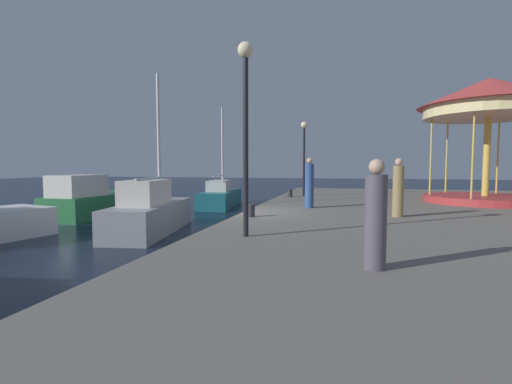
{
  "coord_description": "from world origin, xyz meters",
  "views": [
    {
      "loc": [
        3.5,
        -12.46,
        2.41
      ],
      "look_at": [
        -0.46,
        3.66,
        1.23
      ],
      "focal_mm": 25.79,
      "sensor_mm": 36.0,
      "label": 1
    }
  ],
  "objects_px": {
    "sailboat_grey": "(150,212)",
    "person_mid_promenade": "(398,189)",
    "carousel": "(489,110)",
    "lamp_post_near_edge": "(246,105)",
    "bollard_north": "(251,211)",
    "motorboat_green": "(94,201)",
    "person_by_the_water": "(309,184)",
    "sailboat_teal": "(221,196)",
    "person_near_carousel": "(376,218)",
    "bollard_center": "(290,193)",
    "lamp_post_mid_promenade": "(304,145)"
  },
  "relations": [
    {
      "from": "bollard_north",
      "to": "carousel",
      "type": "bearing_deg",
      "value": 37.79
    },
    {
      "from": "sailboat_grey",
      "to": "lamp_post_near_edge",
      "type": "distance_m",
      "value": 6.75
    },
    {
      "from": "bollard_north",
      "to": "person_near_carousel",
      "type": "bearing_deg",
      "value": -57.37
    },
    {
      "from": "sailboat_teal",
      "to": "lamp_post_mid_promenade",
      "type": "distance_m",
      "value": 5.87
    },
    {
      "from": "lamp_post_near_edge",
      "to": "person_by_the_water",
      "type": "relative_size",
      "value": 2.26
    },
    {
      "from": "sailboat_teal",
      "to": "bollard_center",
      "type": "bearing_deg",
      "value": -21.08
    },
    {
      "from": "lamp_post_near_edge",
      "to": "bollard_north",
      "type": "bearing_deg",
      "value": 102.49
    },
    {
      "from": "motorboat_green",
      "to": "lamp_post_near_edge",
      "type": "distance_m",
      "value": 12.2
    },
    {
      "from": "sailboat_teal",
      "to": "bollard_center",
      "type": "height_order",
      "value": "sailboat_teal"
    },
    {
      "from": "sailboat_teal",
      "to": "sailboat_grey",
      "type": "distance_m",
      "value": 8.79
    },
    {
      "from": "sailboat_teal",
      "to": "person_near_carousel",
      "type": "relative_size",
      "value": 3.44
    },
    {
      "from": "motorboat_green",
      "to": "lamp_post_near_edge",
      "type": "height_order",
      "value": "lamp_post_near_edge"
    },
    {
      "from": "sailboat_grey",
      "to": "sailboat_teal",
      "type": "bearing_deg",
      "value": 92.52
    },
    {
      "from": "person_mid_promenade",
      "to": "sailboat_teal",
      "type": "bearing_deg",
      "value": 136.79
    },
    {
      "from": "carousel",
      "to": "person_mid_promenade",
      "type": "distance_m",
      "value": 7.9
    },
    {
      "from": "lamp_post_mid_promenade",
      "to": "person_near_carousel",
      "type": "distance_m",
      "value": 14.29
    },
    {
      "from": "carousel",
      "to": "person_by_the_water",
      "type": "height_order",
      "value": "carousel"
    },
    {
      "from": "motorboat_green",
      "to": "person_by_the_water",
      "type": "bearing_deg",
      "value": -5.06
    },
    {
      "from": "bollard_center",
      "to": "bollard_north",
      "type": "bearing_deg",
      "value": -90.66
    },
    {
      "from": "motorboat_green",
      "to": "person_near_carousel",
      "type": "bearing_deg",
      "value": -37.06
    },
    {
      "from": "carousel",
      "to": "lamp_post_near_edge",
      "type": "bearing_deg",
      "value": -129.07
    },
    {
      "from": "motorboat_green",
      "to": "person_mid_promenade",
      "type": "relative_size",
      "value": 2.94
    },
    {
      "from": "lamp_post_mid_promenade",
      "to": "person_by_the_water",
      "type": "bearing_deg",
      "value": -81.39
    },
    {
      "from": "bollard_center",
      "to": "carousel",
      "type": "bearing_deg",
      "value": -5.48
    },
    {
      "from": "person_near_carousel",
      "to": "bollard_center",
      "type": "bearing_deg",
      "value": 104.18
    },
    {
      "from": "sailboat_grey",
      "to": "person_mid_promenade",
      "type": "xyz_separation_m",
      "value": [
        8.47,
        0.46,
        0.93
      ]
    },
    {
      "from": "motorboat_green",
      "to": "lamp_post_near_edge",
      "type": "xyz_separation_m",
      "value": [
        9.47,
        -7.08,
        3.03
      ]
    },
    {
      "from": "sailboat_teal",
      "to": "lamp_post_near_edge",
      "type": "xyz_separation_m",
      "value": [
        5.04,
        -12.62,
        3.15
      ]
    },
    {
      "from": "carousel",
      "to": "bollard_north",
      "type": "xyz_separation_m",
      "value": [
        -8.88,
        -6.89,
        -3.85
      ]
    },
    {
      "from": "motorboat_green",
      "to": "bollard_center",
      "type": "xyz_separation_m",
      "value": [
        8.85,
        3.83,
        0.25
      ]
    },
    {
      "from": "carousel",
      "to": "person_mid_promenade",
      "type": "xyz_separation_m",
      "value": [
        -4.36,
        -5.77,
        -3.17
      ]
    },
    {
      "from": "motorboat_green",
      "to": "person_by_the_water",
      "type": "relative_size",
      "value": 2.84
    },
    {
      "from": "sailboat_grey",
      "to": "bollard_north",
      "type": "xyz_separation_m",
      "value": [
        3.95,
        -0.66,
        0.26
      ]
    },
    {
      "from": "motorboat_green",
      "to": "sailboat_grey",
      "type": "distance_m",
      "value": 5.8
    },
    {
      "from": "bollard_north",
      "to": "person_near_carousel",
      "type": "relative_size",
      "value": 0.23
    },
    {
      "from": "sailboat_teal",
      "to": "person_near_carousel",
      "type": "distance_m",
      "value": 16.63
    },
    {
      "from": "lamp_post_mid_promenade",
      "to": "motorboat_green",
      "type": "bearing_deg",
      "value": -153.37
    },
    {
      "from": "bollard_north",
      "to": "person_by_the_water",
      "type": "xyz_separation_m",
      "value": [
        1.54,
        2.98,
        0.71
      ]
    },
    {
      "from": "lamp_post_mid_promenade",
      "to": "person_mid_promenade",
      "type": "bearing_deg",
      "value": -62.99
    },
    {
      "from": "carousel",
      "to": "bollard_center",
      "type": "bearing_deg",
      "value": 174.52
    },
    {
      "from": "bollard_north",
      "to": "lamp_post_mid_promenade",
      "type": "bearing_deg",
      "value": 85.44
    },
    {
      "from": "bollard_center",
      "to": "person_near_carousel",
      "type": "distance_m",
      "value": 13.42
    },
    {
      "from": "person_mid_promenade",
      "to": "motorboat_green",
      "type": "bearing_deg",
      "value": 168.17
    },
    {
      "from": "bollard_north",
      "to": "person_by_the_water",
      "type": "relative_size",
      "value": 0.21
    },
    {
      "from": "carousel",
      "to": "lamp_post_mid_promenade",
      "type": "distance_m",
      "value": 8.47
    },
    {
      "from": "sailboat_grey",
      "to": "person_near_carousel",
      "type": "relative_size",
      "value": 3.44
    },
    {
      "from": "bollard_center",
      "to": "sailboat_grey",
      "type": "bearing_deg",
      "value": -119.71
    },
    {
      "from": "person_near_carousel",
      "to": "person_by_the_water",
      "type": "distance_m",
      "value": 8.45
    },
    {
      "from": "bollard_center",
      "to": "person_by_the_water",
      "type": "xyz_separation_m",
      "value": [
        1.46,
        -4.74,
        0.71
      ]
    },
    {
      "from": "carousel",
      "to": "bollard_north",
      "type": "height_order",
      "value": "carousel"
    }
  ]
}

